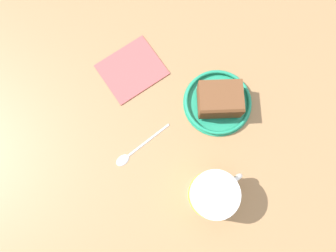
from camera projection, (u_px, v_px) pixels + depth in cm
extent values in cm
cube|color=#936D47|center=(202.00, 145.00, 68.15)|extent=(136.22, 136.22, 3.14)
cylinder|color=#1E8C66|center=(215.00, 101.00, 68.17)|extent=(14.64, 14.64, 0.79)
torus|color=#1E8C66|center=(216.00, 100.00, 67.42)|extent=(14.23, 14.23, 0.76)
cube|color=#472814|center=(216.00, 100.00, 67.49)|extent=(10.29, 10.68, 0.60)
cube|color=brown|center=(218.00, 97.00, 64.87)|extent=(10.29, 10.68, 4.76)
cube|color=#472814|center=(219.00, 113.00, 64.15)|extent=(5.91, 7.19, 4.76)
cylinder|color=white|center=(210.00, 193.00, 59.99)|extent=(8.79, 8.79, 9.17)
cylinder|color=yellow|center=(210.00, 193.00, 60.82)|extent=(8.96, 8.96, 2.79)
cylinder|color=#47230F|center=(213.00, 193.00, 56.53)|extent=(7.73, 7.73, 0.40)
torus|color=white|center=(229.00, 180.00, 60.50)|extent=(4.92, 2.49, 4.91)
ellipsoid|color=silver|center=(121.00, 159.00, 65.56)|extent=(3.42, 2.71, 0.80)
cylinder|color=silver|center=(147.00, 138.00, 66.61)|extent=(10.44, 3.25, 0.50)
cube|color=#B24C4C|center=(130.00, 68.00, 69.90)|extent=(15.70, 14.57, 0.60)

